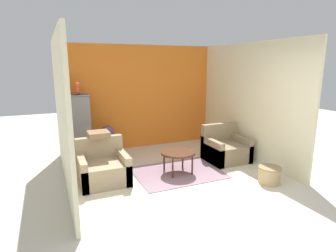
% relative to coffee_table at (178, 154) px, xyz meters
% --- Properties ---
extents(ground_plane, '(20.00, 20.00, 0.00)m').
position_rel_coffee_table_xyz_m(ground_plane, '(-0.09, -1.49, -0.40)').
color(ground_plane, beige).
rests_on(ground_plane, ground).
extents(wall_back_accent, '(4.04, 0.06, 2.61)m').
position_rel_coffee_table_xyz_m(wall_back_accent, '(-0.09, 2.11, 0.90)').
color(wall_back_accent, orange).
rests_on(wall_back_accent, ground_plane).
extents(wall_left, '(0.06, 3.58, 2.61)m').
position_rel_coffee_table_xyz_m(wall_left, '(-2.08, 0.30, 0.90)').
color(wall_left, beige).
rests_on(wall_left, ground_plane).
extents(wall_right, '(0.06, 3.58, 2.61)m').
position_rel_coffee_table_xyz_m(wall_right, '(1.90, 0.30, 0.90)').
color(wall_right, beige).
rests_on(wall_right, ground_plane).
extents(area_rug, '(1.71, 1.31, 0.01)m').
position_rel_coffee_table_xyz_m(area_rug, '(-0.00, 0.00, -0.40)').
color(area_rug, gray).
rests_on(area_rug, ground_plane).
extents(coffee_table, '(0.68, 0.68, 0.45)m').
position_rel_coffee_table_xyz_m(coffee_table, '(0.00, 0.00, 0.00)').
color(coffee_table, '#472819').
rests_on(coffee_table, ground_plane).
extents(armchair_left, '(0.87, 0.80, 0.80)m').
position_rel_coffee_table_xyz_m(armchair_left, '(-1.45, 0.16, -0.15)').
color(armchair_left, '#9E896B').
rests_on(armchair_left, ground_plane).
extents(armchair_right, '(0.87, 0.80, 0.80)m').
position_rel_coffee_table_xyz_m(armchair_right, '(1.31, 0.26, -0.15)').
color(armchair_right, '#8E7A5B').
rests_on(armchair_right, ground_plane).
extents(birdcage, '(0.51, 0.51, 1.49)m').
position_rel_coffee_table_xyz_m(birdcage, '(-1.66, 1.58, 0.33)').
color(birdcage, '#555559').
rests_on(birdcage, ground_plane).
extents(parrot, '(0.13, 0.23, 0.27)m').
position_rel_coffee_table_xyz_m(parrot, '(-1.66, 1.58, 1.21)').
color(parrot, '#D14C2D').
rests_on(parrot, birdcage).
extents(potted_plant, '(0.34, 0.31, 0.71)m').
position_rel_coffee_table_xyz_m(potted_plant, '(-1.03, 1.76, 0.06)').
color(potted_plant, '#66605B').
rests_on(potted_plant, ground_plane).
extents(wicker_basket, '(0.41, 0.41, 0.31)m').
position_rel_coffee_table_xyz_m(wicker_basket, '(1.33, -1.11, -0.24)').
color(wicker_basket, tan).
rests_on(wicker_basket, ground_plane).
extents(throw_pillow, '(0.39, 0.39, 0.10)m').
position_rel_coffee_table_xyz_m(throw_pillow, '(-1.45, 0.45, 0.44)').
color(throw_pillow, '#846647').
rests_on(throw_pillow, armchair_left).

